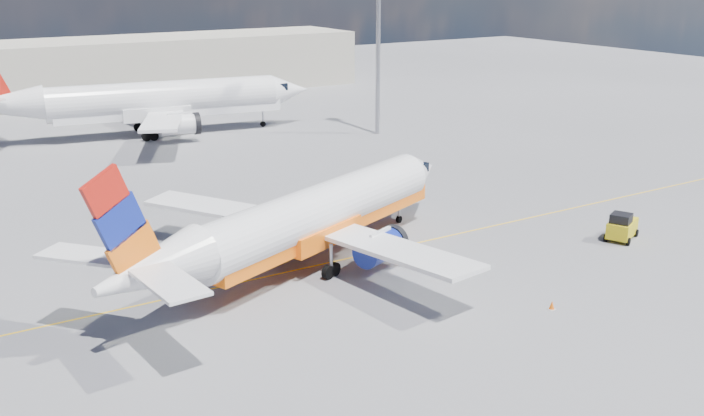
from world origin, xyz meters
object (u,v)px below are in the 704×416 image
gse_tug (622,227)px  traffic_cone (552,305)px  main_jet (310,217)px  second_jet (153,101)px

gse_tug → traffic_cone: gse_tug is taller
traffic_cone → main_jet: bearing=121.7°
gse_tug → traffic_cone: bearing=179.7°
second_jet → gse_tug: second_jet is taller
traffic_cone → second_jet: bearing=93.3°
second_jet → traffic_cone: size_ratio=75.22×
gse_tug → traffic_cone: size_ratio=6.27×
second_jet → gse_tug: (15.52, -49.97, -2.81)m
gse_tug → traffic_cone: (-12.30, -5.63, -0.68)m
main_jet → traffic_cone: size_ratio=62.04×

